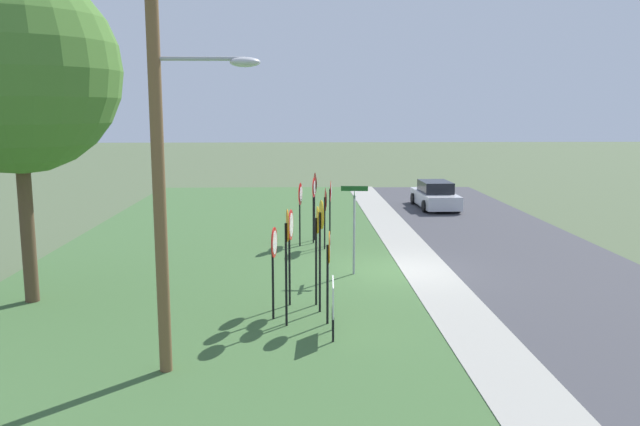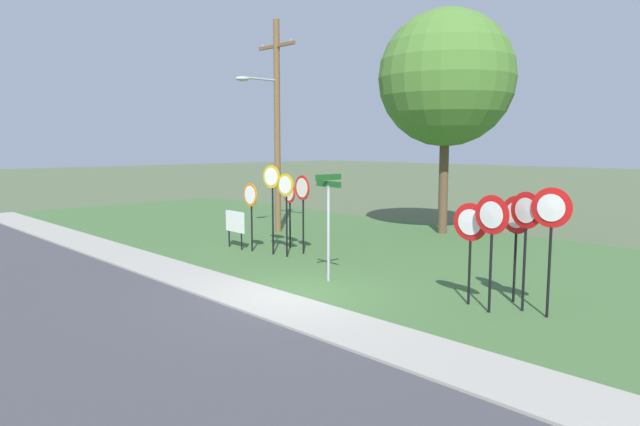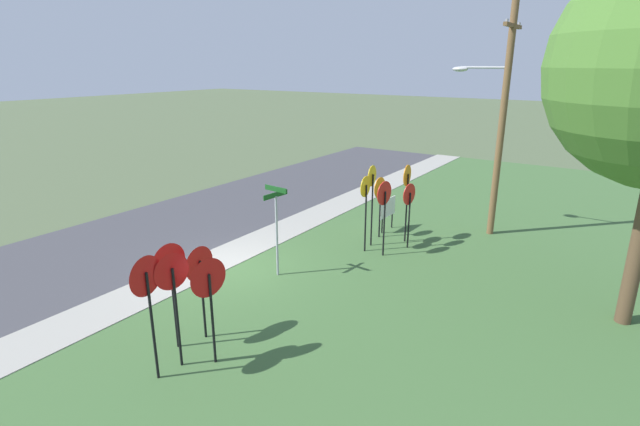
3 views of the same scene
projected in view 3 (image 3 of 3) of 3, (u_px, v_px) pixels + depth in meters
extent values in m
plane|color=#4C5B3D|center=(232.00, 268.00, 14.90)|extent=(160.00, 160.00, 0.00)
cube|color=#3D3D42|center=(135.00, 238.00, 17.44)|extent=(44.00, 6.40, 0.01)
cube|color=#99968C|center=(214.00, 262.00, 15.32)|extent=(44.00, 1.60, 0.06)
cube|color=#3D6033|center=(412.00, 323.00, 11.72)|extent=(44.00, 12.00, 0.04)
cylinder|color=black|center=(380.00, 212.00, 17.22)|extent=(0.06, 0.06, 1.91)
cylinder|color=orange|center=(380.00, 188.00, 16.97)|extent=(0.75, 0.07, 0.75)
cylinder|color=white|center=(379.00, 188.00, 16.98)|extent=(0.58, 0.04, 0.58)
cylinder|color=black|center=(409.00, 221.00, 16.21)|extent=(0.06, 0.06, 1.94)
cylinder|color=red|center=(409.00, 194.00, 15.96)|extent=(0.73, 0.12, 0.73)
cylinder|color=white|center=(409.00, 194.00, 15.97)|extent=(0.57, 0.08, 0.57)
cylinder|color=black|center=(366.00, 219.00, 15.86)|extent=(0.06, 0.06, 2.29)
cylinder|color=gold|center=(365.00, 187.00, 15.55)|extent=(0.69, 0.06, 0.69)
cylinder|color=white|center=(365.00, 186.00, 15.56)|extent=(0.54, 0.03, 0.54)
cylinder|color=black|center=(372.00, 211.00, 16.33)|extent=(0.06, 0.06, 2.52)
cylinder|color=gold|center=(372.00, 176.00, 15.99)|extent=(0.71, 0.10, 0.71)
cylinder|color=white|center=(372.00, 176.00, 16.00)|extent=(0.55, 0.06, 0.56)
cylinder|color=black|center=(384.00, 224.00, 15.51)|extent=(0.06, 0.06, 2.17)
cylinder|color=red|center=(384.00, 193.00, 15.22)|extent=(0.78, 0.12, 0.78)
cylinder|color=white|center=(384.00, 193.00, 15.23)|extent=(0.60, 0.09, 0.61)
cylinder|color=black|center=(406.00, 208.00, 16.72)|extent=(0.06, 0.06, 2.44)
cylinder|color=orange|center=(407.00, 176.00, 16.39)|extent=(0.74, 0.09, 0.74)
cylinder|color=white|center=(407.00, 175.00, 16.40)|extent=(0.58, 0.05, 0.58)
cylinder|color=black|center=(174.00, 304.00, 10.42)|extent=(0.06, 0.06, 2.13)
cone|color=red|center=(169.00, 262.00, 10.15)|extent=(0.81, 0.10, 0.81)
cone|color=silver|center=(168.00, 261.00, 10.16)|extent=(0.55, 0.06, 0.55)
cylinder|color=black|center=(212.00, 319.00, 9.88)|extent=(0.06, 0.06, 2.03)
cone|color=red|center=(208.00, 278.00, 9.62)|extent=(0.82, 0.18, 0.83)
cone|color=white|center=(207.00, 277.00, 9.64)|extent=(0.56, 0.12, 0.57)
cylinder|color=black|center=(203.00, 300.00, 10.84)|extent=(0.06, 0.06, 1.90)
cone|color=red|center=(199.00, 264.00, 10.60)|extent=(0.82, 0.05, 0.82)
cone|color=silver|center=(198.00, 264.00, 10.61)|extent=(0.56, 0.03, 0.56)
cylinder|color=black|center=(153.00, 327.00, 9.33)|extent=(0.06, 0.06, 2.31)
cone|color=red|center=(145.00, 276.00, 9.03)|extent=(0.80, 0.12, 0.80)
cone|color=silver|center=(145.00, 276.00, 9.04)|extent=(0.54, 0.08, 0.55)
cylinder|color=black|center=(177.00, 318.00, 9.75)|extent=(0.06, 0.06, 2.20)
cone|color=red|center=(171.00, 272.00, 9.47)|extent=(0.76, 0.17, 0.77)
cone|color=silver|center=(171.00, 271.00, 9.48)|extent=(0.51, 0.11, 0.52)
cylinder|color=#9EA0A8|center=(277.00, 237.00, 14.02)|extent=(0.07, 0.07, 2.41)
cylinder|color=#9EA0A8|center=(276.00, 197.00, 13.66)|extent=(0.09, 0.09, 0.03)
cube|color=#19511E|center=(276.00, 195.00, 13.64)|extent=(0.96, 0.11, 0.15)
cube|color=#19511E|center=(275.00, 189.00, 13.59)|extent=(0.09, 0.81, 0.15)
cylinder|color=brown|center=(502.00, 122.00, 16.65)|extent=(0.24, 0.24, 8.22)
cube|color=brown|center=(513.00, 26.00, 15.72)|extent=(2.10, 0.12, 0.12)
cylinder|color=gray|center=(519.00, 24.00, 16.37)|extent=(0.09, 0.09, 0.10)
cylinder|color=gray|center=(507.00, 21.00, 15.02)|extent=(0.09, 0.09, 0.10)
cylinder|color=#9EA0A8|center=(484.00, 67.00, 16.55)|extent=(0.08, 1.64, 0.08)
ellipsoid|color=#B7B7BC|center=(460.00, 69.00, 17.00)|extent=(0.40, 0.56, 0.18)
cylinder|color=black|center=(392.00, 221.00, 18.42)|extent=(0.05, 0.05, 0.55)
cylinder|color=black|center=(382.00, 226.00, 17.82)|extent=(0.05, 0.05, 0.55)
cube|color=white|center=(388.00, 208.00, 17.93)|extent=(1.10, 0.08, 0.70)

